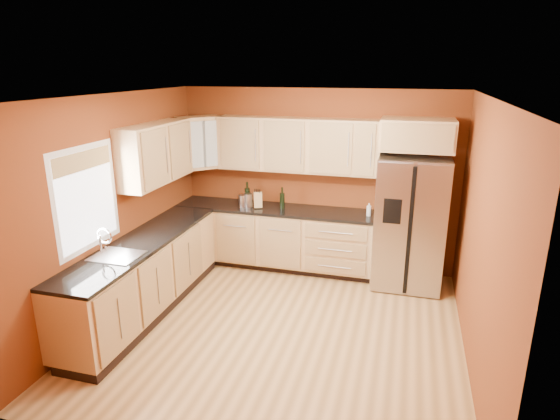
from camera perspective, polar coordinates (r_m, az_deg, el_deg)
name	(u,v)px	position (r m, az deg, el deg)	size (l,w,h in m)	color
floor	(280,330)	(5.52, -0.04, -14.37)	(4.00, 4.00, 0.00)	olive
ceiling	(280,97)	(4.72, -0.04, 13.66)	(4.00, 4.00, 0.00)	white
wall_back	(316,180)	(6.84, 4.47, 3.68)	(4.00, 0.04, 2.60)	maroon
wall_front	(199,314)	(3.25, -9.79, -12.37)	(4.00, 0.04, 2.60)	maroon
wall_left	(116,207)	(5.81, -19.41, 0.29)	(0.04, 4.00, 2.60)	maroon
wall_right	(481,240)	(4.86, 23.35, -3.37)	(0.04, 4.00, 2.60)	maroon
base_cabinets_back	(275,239)	(6.94, -0.64, -3.50)	(2.90, 0.60, 0.88)	tan
base_cabinets_left	(145,277)	(5.95, -16.18, -7.89)	(0.60, 2.80, 0.88)	tan
countertop_back	(274,209)	(6.78, -0.68, 0.11)	(2.90, 0.62, 0.04)	black
countertop_left	(142,242)	(5.77, -16.47, -3.75)	(0.62, 2.80, 0.04)	black
upper_cabinets_back	(298,145)	(6.63, 2.16, 7.92)	(2.30, 0.33, 0.75)	tan
upper_cabinets_left	(156,153)	(6.20, -14.84, 6.71)	(0.33, 1.35, 0.75)	tan
corner_upper_cabinet	(200,143)	(6.95, -9.75, 8.11)	(0.62, 0.33, 0.75)	tan
over_fridge_cabinet	(417,135)	(6.29, 16.37, 8.82)	(0.92, 0.60, 0.40)	tan
refrigerator	(410,222)	(6.48, 15.52, -1.46)	(0.90, 0.75, 1.78)	#B6B6BB
window	(87,198)	(5.35, -22.49, 1.34)	(0.03, 0.90, 1.00)	white
sink_faucet	(115,243)	(5.32, -19.42, -3.84)	(0.50, 0.42, 0.30)	white
canister_left	(242,201)	(6.83, -4.61, 1.11)	(0.11, 0.11, 0.18)	#B6B6BB
canister_right	(248,200)	(6.80, -3.90, 1.19)	(0.12, 0.12, 0.20)	#B6B6BB
wine_bottle_a	(282,198)	(6.69, 0.26, 1.46)	(0.07, 0.07, 0.32)	black
wine_bottle_b	(247,193)	(6.90, -4.01, 2.03)	(0.08, 0.08, 0.35)	black
knife_block	(258,200)	(6.77, -2.71, 1.24)	(0.11, 0.10, 0.23)	tan
soap_dispenser	(369,210)	(6.50, 10.77, 0.05)	(0.06, 0.06, 0.18)	silver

